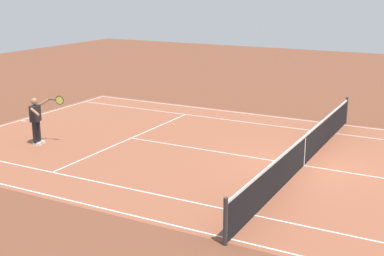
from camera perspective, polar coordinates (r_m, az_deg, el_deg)
ground_plane at (r=16.49m, az=12.06°, el=-4.02°), size 60.00×60.00×0.00m
court_slab at (r=16.49m, az=12.06°, el=-4.02°), size 24.20×11.40×0.00m
court_line_markings at (r=16.49m, az=12.06°, el=-4.01°), size 23.85×11.05×0.01m
tennis_net at (r=16.34m, az=12.15°, el=-2.39°), size 0.10×11.70×1.08m
tennis_player_near at (r=18.83m, az=-16.58°, el=1.02°), size 1.00×0.86×1.70m
tennis_ball at (r=20.68m, az=-2.00°, el=0.34°), size 0.07×0.07×0.07m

